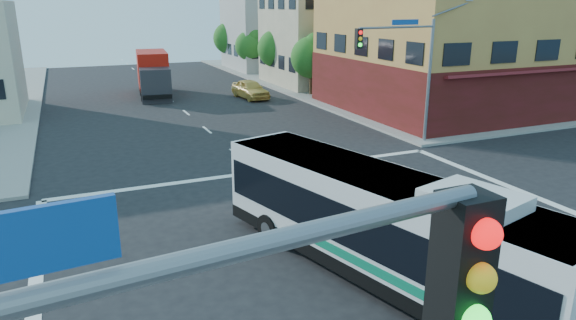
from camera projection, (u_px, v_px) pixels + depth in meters
name	position (u px, v px, depth m)	size (l,w,h in m)	color
ground	(362.00, 257.00, 16.37)	(120.00, 120.00, 0.00)	black
sidewalk_ne	(462.00, 73.00, 60.41)	(50.00, 50.00, 0.15)	gray
corner_building_ne	(465.00, 30.00, 38.50)	(18.10, 15.44, 14.00)	#C19245
building_east_near	(332.00, 38.00, 51.36)	(12.06, 10.06, 9.00)	#BDB090
building_east_far	(278.00, 28.00, 63.50)	(12.06, 10.06, 10.00)	#9FA09A
signal_mast_ne	(407.00, 58.00, 27.70)	(7.91, 1.13, 8.07)	gray
street_tree_a	(313.00, 55.00, 44.37)	(3.60, 3.60, 5.53)	#342313
street_tree_b	(278.00, 46.00, 51.35)	(3.80, 3.80, 5.79)	#342313
street_tree_c	(251.00, 44.00, 58.45)	(3.40, 3.40, 5.29)	#342313
street_tree_d	(230.00, 36.00, 65.35)	(4.00, 4.00, 6.03)	#342313
transit_bus	(379.00, 223.00, 14.83)	(5.49, 11.95, 3.47)	black
box_truck	(153.00, 75.00, 45.01)	(3.35, 8.62, 3.78)	#29292F
parked_car	(250.00, 89.00, 44.01)	(1.87, 4.66, 1.59)	gold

